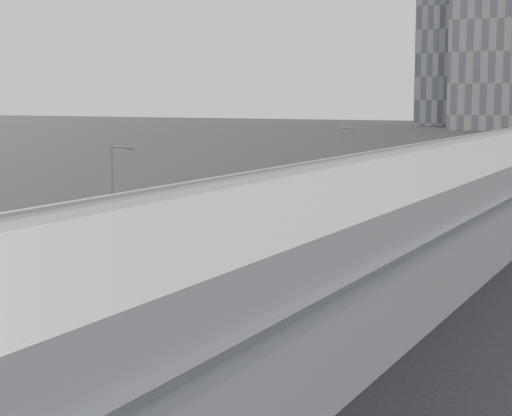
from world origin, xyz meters
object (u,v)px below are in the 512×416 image
Objects in this scene: bus_2 at (44,298)px; bus_5 at (355,205)px; street_lamp_near at (115,197)px; suv at (442,168)px; bus_7 at (439,178)px; bus_8 at (466,170)px; shipping_container at (414,169)px; bus_4 at (303,223)px; bus_3 at (203,249)px; street_lamp_far at (342,158)px; bus_6 at (404,188)px; bus_9 at (491,162)px; bus_10 at (509,156)px.

bus_2 reaches higher than bus_5.
suv is (0.58, 81.42, -4.03)m from street_lamp_near.
bus_7 reaches higher than bus_8.
shipping_container is (-6.87, -1.94, -0.08)m from bus_8.
bus_4 is 55.83m from bus_8.
bus_3 reaches higher than shipping_container.
bus_7 is at bearing 64.67° from street_lamp_far.
bus_6 is 1.06× the size of bus_7.
street_lamp_far is (-7.62, -41.87, 3.08)m from bus_9.
shipping_container is (-6.71, 25.81, -0.20)m from bus_6.
street_lamp_far is (-7.18, 14.69, 3.23)m from bus_5.
bus_9 is at bearing -90.19° from bus_10.
bus_9 is at bearing 87.66° from bus_8.
bus_6 is 7.67m from street_lamp_far.
bus_6 is at bearing 91.97° from bus_2.
bus_5 reaches higher than bus_10.
street_lamp_near is at bearing -89.49° from street_lamp_far.
bus_9 reaches higher than bus_2.
bus_8 is (0.54, 85.39, -0.08)m from bus_2.
bus_5 is 43.25m from bus_8.
street_lamp_near is at bearing -72.84° from shipping_container.
street_lamp_near reaches higher than bus_6.
bus_2 is 1.02× the size of bus_7.
bus_3 is 1.72× the size of street_lamp_far.
bus_4 is 1.52× the size of street_lamp_far.
bus_2 is 42.14m from bus_5.
bus_2 is at bearing -94.45° from bus_7.
bus_10 is (-0.05, 44.15, -0.07)m from bus_7.
bus_8 is (0.20, 70.51, -0.20)m from bus_3.
bus_6 is 2.18× the size of shipping_container.
bus_8 is at bearing -59.28° from suv.
bus_2 is 0.93× the size of bus_3.
shipping_container is (-7.22, 53.89, -0.09)m from bus_4.
bus_9 is 7.32m from suv.
bus_5 is 1.53× the size of street_lamp_far.
bus_6 is 0.98× the size of bus_9.
street_lamp_near is (-6.73, -71.04, 3.31)m from bus_8.
street_lamp_near reaches higher than bus_8.
bus_2 reaches higher than bus_7.
bus_6 reaches higher than bus_8.
street_lamp_far is (-6.91, 41.95, 3.03)m from bus_3.
shipping_container is at bearing 97.87° from bus_4.
bus_3 is at bearing -94.64° from bus_6.
bus_8 is at bearing 85.10° from bus_6.
bus_4 is 42.09m from bus_7.
street_lamp_near reaches higher than shipping_container.
bus_4 is 0.97× the size of bus_7.
bus_2 is 1.04× the size of bus_5.
bus_2 reaches higher than suv.
bus_6 is 1.11× the size of bus_10.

